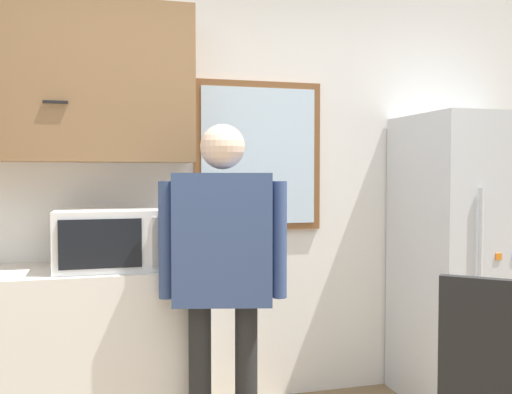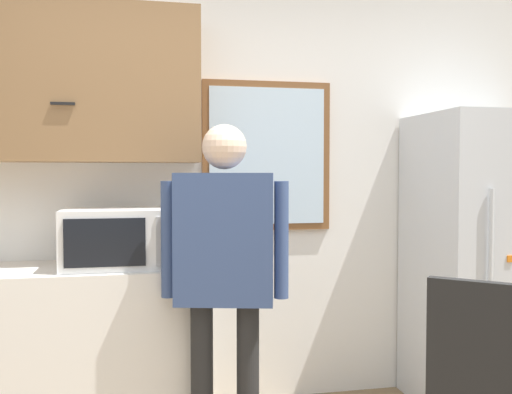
# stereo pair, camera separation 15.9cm
# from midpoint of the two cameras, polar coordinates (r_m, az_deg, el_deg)

# --- Properties ---
(back_wall) EXTENTS (6.00, 0.06, 2.70)m
(back_wall) POSITION_cam_midpoint_polar(r_m,az_deg,el_deg) (3.44, -7.90, 1.60)
(back_wall) COLOR white
(back_wall) RESTS_ON ground_plane
(microwave) EXTENTS (0.56, 0.41, 0.31)m
(microwave) POSITION_cam_midpoint_polar(r_m,az_deg,el_deg) (3.08, -15.78, -4.06)
(microwave) COLOR white
(microwave) RESTS_ON counter
(person) EXTENTS (0.60, 0.33, 1.63)m
(person) POSITION_cam_midpoint_polar(r_m,az_deg,el_deg) (2.78, -4.99, -5.90)
(person) COLOR black
(person) RESTS_ON ground_plane
(refrigerator) EXTENTS (0.79, 0.73, 1.74)m
(refrigerator) POSITION_cam_midpoint_polar(r_m,az_deg,el_deg) (3.73, 19.66, -5.83)
(refrigerator) COLOR silver
(refrigerator) RESTS_ON ground_plane
(window) EXTENTS (0.79, 0.05, 0.90)m
(window) POSITION_cam_midpoint_polar(r_m,az_deg,el_deg) (3.48, -1.09, 4.12)
(window) COLOR brown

